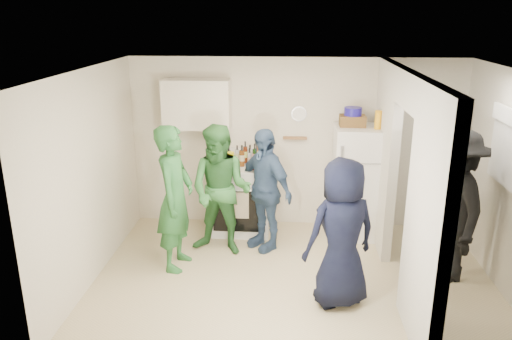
{
  "coord_description": "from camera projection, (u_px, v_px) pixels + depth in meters",
  "views": [
    {
      "loc": [
        -0.08,
        -5.4,
        3.11
      ],
      "look_at": [
        -0.48,
        0.4,
        1.25
      ],
      "focal_mm": 35.0,
      "sensor_mm": 36.0,
      "label": 1
    }
  ],
  "objects": [
    {
      "name": "floor",
      "position": [
        293.0,
        278.0,
        6.08
      ],
      "size": [
        4.8,
        4.8,
        0.0
      ],
      "primitive_type": "plane",
      "color": "#C5B88B",
      "rests_on": "ground"
    },
    {
      "name": "wall_back",
      "position": [
        295.0,
        144.0,
        7.31
      ],
      "size": [
        4.8,
        0.0,
        4.8
      ],
      "primitive_type": "plane",
      "rotation": [
        1.57,
        0.0,
        0.0
      ],
      "color": "silver",
      "rests_on": "floor"
    },
    {
      "name": "wall_front",
      "position": [
        297.0,
        249.0,
        4.08
      ],
      "size": [
        4.8,
        0.0,
        4.8
      ],
      "primitive_type": "plane",
      "rotation": [
        -1.57,
        0.0,
        0.0
      ],
      "color": "silver",
      "rests_on": "floor"
    },
    {
      "name": "wall_left",
      "position": [
        91.0,
        177.0,
        5.85
      ],
      "size": [
        0.0,
        3.4,
        3.4
      ],
      "primitive_type": "plane",
      "rotation": [
        1.57,
        0.0,
        1.57
      ],
      "color": "silver",
      "rests_on": "floor"
    },
    {
      "name": "wall_right",
      "position": [
        512.0,
        186.0,
        5.54
      ],
      "size": [
        0.0,
        3.4,
        3.4
      ],
      "primitive_type": "plane",
      "rotation": [
        1.57,
        0.0,
        -1.57
      ],
      "color": "silver",
      "rests_on": "floor"
    },
    {
      "name": "ceiling",
      "position": [
        298.0,
        71.0,
        5.32
      ],
      "size": [
        4.8,
        4.8,
        0.0
      ],
      "primitive_type": "plane",
      "rotation": [
        3.14,
        0.0,
        0.0
      ],
      "color": "white",
      "rests_on": "wall_back"
    },
    {
      "name": "partition_pier_back",
      "position": [
        385.0,
        157.0,
        6.66
      ],
      "size": [
        0.12,
        1.2,
        2.5
      ],
      "primitive_type": "cube",
      "color": "silver",
      "rests_on": "floor"
    },
    {
      "name": "partition_pier_front",
      "position": [
        427.0,
        223.0,
        4.57
      ],
      "size": [
        0.12,
        1.2,
        2.5
      ],
      "primitive_type": "cube",
      "color": "silver",
      "rests_on": "floor"
    },
    {
      "name": "partition_header",
      "position": [
        411.0,
        91.0,
        5.3
      ],
      "size": [
        0.12,
        1.0,
        0.4
      ],
      "primitive_type": "cube",
      "color": "silver",
      "rests_on": "partition_pier_back"
    },
    {
      "name": "stove",
      "position": [
        241.0,
        198.0,
        7.28
      ],
      "size": [
        0.85,
        0.71,
        1.01
      ],
      "primitive_type": "cube",
      "color": "white",
      "rests_on": "floor"
    },
    {
      "name": "upper_cabinet",
      "position": [
        197.0,
        104.0,
        7.05
      ],
      "size": [
        0.95,
        0.34,
        0.7
      ],
      "primitive_type": "cube",
      "color": "silver",
      "rests_on": "wall_back"
    },
    {
      "name": "fridge",
      "position": [
        356.0,
        182.0,
        7.05
      ],
      "size": [
        0.66,
        0.64,
        1.6
      ],
      "primitive_type": "cube",
      "color": "white",
      "rests_on": "floor"
    },
    {
      "name": "wicker_basket",
      "position": [
        352.0,
        121.0,
        6.84
      ],
      "size": [
        0.35,
        0.25,
        0.15
      ],
      "primitive_type": "cube",
      "color": "brown",
      "rests_on": "fridge"
    },
    {
      "name": "blue_bowl",
      "position": [
        353.0,
        111.0,
        6.8
      ],
      "size": [
        0.24,
        0.24,
        0.11
      ],
      "primitive_type": "cylinder",
      "color": "navy",
      "rests_on": "wicker_basket"
    },
    {
      "name": "yellow_cup_stack_top",
      "position": [
        378.0,
        120.0,
        6.66
      ],
      "size": [
        0.09,
        0.09,
        0.25
      ],
      "primitive_type": "cylinder",
      "color": "yellow",
      "rests_on": "fridge"
    },
    {
      "name": "wall_clock",
      "position": [
        299.0,
        114.0,
        7.15
      ],
      "size": [
        0.22,
        0.02,
        0.22
      ],
      "primitive_type": "cylinder",
      "rotation": [
        1.57,
        0.0,
        0.0
      ],
      "color": "white",
      "rests_on": "wall_back"
    },
    {
      "name": "spice_shelf",
      "position": [
        295.0,
        138.0,
        7.23
      ],
      "size": [
        0.35,
        0.08,
        0.03
      ],
      "primitive_type": "cube",
      "color": "olive",
      "rests_on": "wall_back"
    },
    {
      "name": "nook_window",
      "position": [
        508.0,
        147.0,
        5.61
      ],
      "size": [
        0.03,
        0.7,
        0.8
      ],
      "primitive_type": "cube",
      "color": "black",
      "rests_on": "wall_right"
    },
    {
      "name": "nook_window_frame",
      "position": [
        507.0,
        147.0,
        5.61
      ],
      "size": [
        0.04,
        0.76,
        0.86
      ],
      "primitive_type": "cube",
      "color": "white",
      "rests_on": "wall_right"
    },
    {
      "name": "nook_valance",
      "position": [
        509.0,
        116.0,
        5.5
      ],
      "size": [
        0.04,
        0.82,
        0.18
      ],
      "primitive_type": "cube",
      "color": "white",
      "rests_on": "wall_right"
    },
    {
      "name": "yellow_cup_stack_stove",
      "position": [
        231.0,
        161.0,
        6.88
      ],
      "size": [
        0.09,
        0.09,
        0.25
      ],
      "primitive_type": "cylinder",
      "color": "#FFF415",
      "rests_on": "stove"
    },
    {
      "name": "red_cup",
      "position": [
        256.0,
        165.0,
        6.9
      ],
      "size": [
        0.09,
        0.09,
        0.12
      ],
      "primitive_type": "cylinder",
      "color": "red",
      "rests_on": "stove"
    },
    {
      "name": "person_green_left",
      "position": [
        175.0,
        198.0,
        6.12
      ],
      "size": [
        0.51,
        0.71,
        1.83
      ],
      "primitive_type": "imported",
      "rotation": [
        0.0,
        0.0,
        1.46
      ],
      "color": "#2A692D",
      "rests_on": "floor"
    },
    {
      "name": "person_green_center",
      "position": [
        221.0,
        191.0,
        6.5
      ],
      "size": [
        0.97,
        0.83,
        1.74
      ],
      "primitive_type": "imported",
      "rotation": [
        0.0,
        0.0,
        -0.22
      ],
      "color": "#367C40",
      "rests_on": "floor"
    },
    {
      "name": "person_denim",
      "position": [
        264.0,
        189.0,
        6.66
      ],
      "size": [
        0.98,
        0.98,
        1.67
      ],
      "primitive_type": "imported",
      "rotation": [
        0.0,
        0.0,
        -0.79
      ],
      "color": "#38557C",
      "rests_on": "floor"
    },
    {
      "name": "person_navy",
      "position": [
        341.0,
        233.0,
        5.34
      ],
      "size": [
        0.96,
        0.81,
        1.67
      ],
      "primitive_type": "imported",
      "rotation": [
        0.0,
        0.0,
        -2.73
      ],
      "color": "black",
      "rests_on": "floor"
    },
    {
      "name": "person_nook",
      "position": [
        453.0,
        206.0,
        5.84
      ],
      "size": [
        0.74,
        1.23,
        1.86
      ],
      "primitive_type": "imported",
      "rotation": [
        0.0,
        0.0,
        -1.53
      ],
      "color": "black",
      "rests_on": "floor"
    },
    {
      "name": "bottle_a",
      "position": [
        222.0,
        154.0,
        7.21
      ],
      "size": [
        0.06,
        0.06,
        0.24
      ],
      "primitive_type": "cylinder",
      "color": "olive",
      "rests_on": "stove"
    },
    {
      "name": "bottle_b",
      "position": [
        229.0,
        156.0,
        7.02
      ],
      "size": [
        0.07,
        0.07,
        0.3
      ],
      "primitive_type": "cylinder",
      "color": "#1C5631",
      "rests_on": "stove"
    },
    {
      "name": "bottle_c",
      "position": [
        237.0,
        154.0,
        7.23
      ],
      "size": [
        0.06,
        0.06,
        0.25
      ],
      "primitive_type": "cylinder",
      "color": "silver",
      "rests_on": "stove"
    },
    {
      "name": "bottle_d",
      "position": [
        242.0,
        156.0,
        7.02
      ],
      "size": [
        0.07,
        0.07,
        0.31
      ],
      "primitive_type": "cylinder",
      "color": "#5D3010",
      "rests_on": "stove"
    },
    {
      "name": "bottle_e",
      "position": [
        250.0,
        153.0,
        7.23
      ],
      "size": [
        0.08,
        0.08,
        0.26
      ],
      "primitive_type": "cylinder",
      "color": "#B3BBC6",
      "rests_on": "stove"
    },
    {
      "name": "bottle_f",
      "position": [
        255.0,
        154.0,
        7.09
      ],
      "size": [
        0.06,
        0.06,
        0.31
      ],
      "primitive_type": "cylinder",
      "color": "#183914",
      "rests_on": "stove"
    },
    {
      "name": "bottle_g",
      "position": [
        259.0,
        151.0,
        7.2
      ],
      "size": [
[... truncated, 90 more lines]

